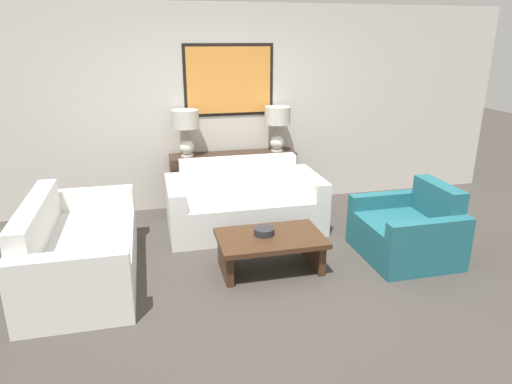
% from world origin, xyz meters
% --- Properties ---
extents(ground_plane, '(20.00, 20.00, 0.00)m').
position_xyz_m(ground_plane, '(0.00, 0.00, 0.00)').
color(ground_plane, '#3D3833').
extents(back_wall, '(7.90, 0.12, 2.65)m').
position_xyz_m(back_wall, '(0.00, 2.35, 1.33)').
color(back_wall, beige).
rests_on(back_wall, ground_plane).
extents(console_table, '(1.66, 0.38, 0.77)m').
position_xyz_m(console_table, '(0.00, 2.08, 0.39)').
color(console_table, '#332319').
rests_on(console_table, ground_plane).
extents(table_lamp_left, '(0.34, 0.34, 0.60)m').
position_xyz_m(table_lamp_left, '(-0.60, 2.08, 1.17)').
color(table_lamp_left, silver).
rests_on(table_lamp_left, console_table).
extents(table_lamp_right, '(0.34, 0.34, 0.60)m').
position_xyz_m(table_lamp_right, '(0.60, 2.08, 1.17)').
color(table_lamp_right, silver).
rests_on(table_lamp_right, console_table).
extents(couch_by_back_wall, '(1.83, 0.94, 0.81)m').
position_xyz_m(couch_by_back_wall, '(0.00, 1.40, 0.28)').
color(couch_by_back_wall, silver).
rests_on(couch_by_back_wall, ground_plane).
extents(couch_by_side, '(0.94, 1.83, 0.81)m').
position_xyz_m(couch_by_side, '(-1.81, 0.55, 0.28)').
color(couch_by_side, silver).
rests_on(couch_by_side, ground_plane).
extents(coffee_table, '(1.04, 0.66, 0.37)m').
position_xyz_m(coffee_table, '(0.03, 0.28, 0.27)').
color(coffee_table, '#3D2616').
rests_on(coffee_table, ground_plane).
extents(decorative_bowl, '(0.21, 0.21, 0.07)m').
position_xyz_m(decorative_bowl, '(-0.03, 0.33, 0.40)').
color(decorative_bowl, '#232328').
rests_on(decorative_bowl, coffee_table).
extents(armchair_near_back_wall, '(0.89, 0.98, 0.78)m').
position_xyz_m(armchair_near_back_wall, '(1.53, 0.25, 0.27)').
color(armchair_near_back_wall, '#1E5B66').
rests_on(armchair_near_back_wall, ground_plane).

